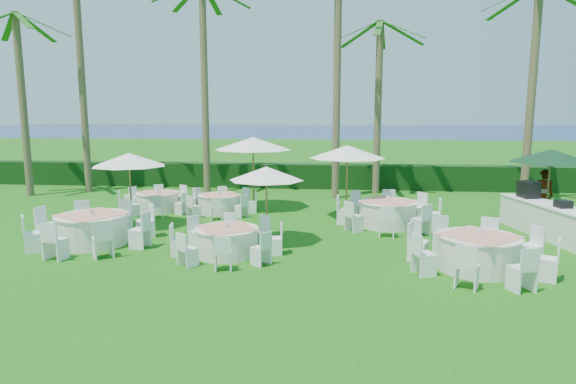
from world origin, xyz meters
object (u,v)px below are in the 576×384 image
object	(u,v)px
umbrella_b	(266,174)
staff_person	(543,196)
banquet_table_d	(158,201)
banquet_table_f	(388,213)
umbrella_green	(551,156)
banquet_table_e	(220,203)
banquet_table_a	(92,229)
banquet_table_c	(479,252)
umbrella_d	(347,152)
umbrella_c	(253,144)
banquet_table_b	(227,241)
buffet_table	(551,220)
umbrella_a	(129,160)

from	to	relation	value
umbrella_b	staff_person	world-z (taller)	umbrella_b
banquet_table_d	banquet_table_f	distance (m)	8.68
umbrella_b	umbrella_green	bearing A→B (deg)	19.73
banquet_table_e	staff_person	size ratio (longest dim) A/B	1.53
banquet_table_a	banquet_table_c	distance (m)	10.34
banquet_table_d	umbrella_green	xyz separation A→B (m)	(13.77, -1.06, 1.95)
umbrella_b	umbrella_d	bearing A→B (deg)	57.21
umbrella_d	umbrella_green	size ratio (longest dim) A/B	1.01
banquet_table_a	umbrella_c	xyz separation A→B (m)	(3.66, 5.64, 2.10)
umbrella_b	staff_person	bearing A→B (deg)	22.76
banquet_table_c	banquet_table_f	size ratio (longest dim) A/B	0.97
banquet_table_e	umbrella_c	size ratio (longest dim) A/B	0.93
banquet_table_c	umbrella_c	distance (m)	9.76
banquet_table_b	umbrella_green	bearing A→B (deg)	24.43
banquet_table_b	staff_person	xyz separation A→B (m)	(9.89, 5.03, 0.52)
umbrella_b	staff_person	xyz separation A→B (m)	(9.01, 3.78, -1.11)
umbrella_b	buffet_table	bearing A→B (deg)	10.37
banquet_table_e	umbrella_c	distance (m)	2.62
banquet_table_b	umbrella_a	bearing A→B (deg)	143.85
umbrella_b	buffet_table	size ratio (longest dim) A/B	0.50
banquet_table_e	umbrella_b	bearing A→B (deg)	-59.89
banquet_table_b	banquet_table_e	size ratio (longest dim) A/B	1.05
banquet_table_a	umbrella_green	bearing A→B (deg)	15.38
banquet_table_c	umbrella_b	bearing A→B (deg)	161.06
banquet_table_f	banquet_table_e	bearing A→B (deg)	165.65
banquet_table_b	buffet_table	xyz separation A→B (m)	(9.25, 2.78, 0.15)
banquet_table_c	umbrella_a	xyz separation A→B (m)	(-10.05, 3.38, 1.78)
umbrella_a	umbrella_b	size ratio (longest dim) A/B	1.10
umbrella_c	staff_person	size ratio (longest dim) A/B	1.65
umbrella_c	umbrella_green	bearing A→B (deg)	-10.20
umbrella_a	staff_person	world-z (taller)	umbrella_a
banquet_table_d	umbrella_a	bearing A→B (deg)	-86.78
banquet_table_c	banquet_table_d	size ratio (longest dim) A/B	1.17
banquet_table_c	umbrella_d	distance (m)	6.51
banquet_table_c	umbrella_green	world-z (taller)	umbrella_green
banquet_table_b	buffet_table	size ratio (longest dim) A/B	0.66
banquet_table_a	umbrella_green	size ratio (longest dim) A/B	1.33
umbrella_a	umbrella_d	distance (m)	7.31
umbrella_a	banquet_table_d	bearing A→B (deg)	93.22
banquet_table_c	staff_person	size ratio (longest dim) A/B	1.80
banquet_table_d	banquet_table_e	world-z (taller)	banquet_table_d
banquet_table_d	staff_person	bearing A→B (deg)	-1.99
umbrella_a	umbrella_d	xyz separation A→B (m)	(7.02, 2.05, 0.15)
banquet_table_a	banquet_table_b	xyz separation A→B (m)	(4.05, -0.64, -0.07)
banquet_table_c	banquet_table_d	world-z (taller)	banquet_table_c
umbrella_d	buffet_table	size ratio (longest dim) A/B	0.60
banquet_table_e	umbrella_c	xyz separation A→B (m)	(1.14, 0.89, 2.19)
umbrella_b	umbrella_c	size ratio (longest dim) A/B	0.74
umbrella_green	banquet_table_d	bearing A→B (deg)	175.58
banquet_table_c	buffet_table	bearing A→B (deg)	48.06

